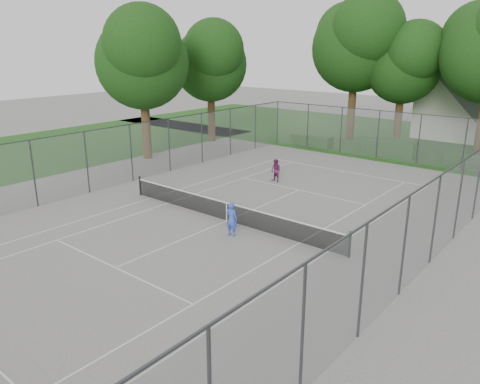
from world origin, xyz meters
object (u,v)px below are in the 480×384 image
Objects in this scene: girl_player at (232,219)px; tennis_net at (227,211)px; woman_player at (276,171)px; house at (466,97)px.

tennis_net is at bearing -47.83° from girl_player.
woman_player reaches higher than tennis_net.
house reaches higher than girl_player.
girl_player is at bearing -92.48° from house.
tennis_net is 9.13× the size of woman_player.
house is 22.88m from woman_player.
house reaches higher than tennis_net.
tennis_net is 29.46m from house.
girl_player is (-1.31, -30.38, -2.86)m from house.
house reaches higher than woman_player.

